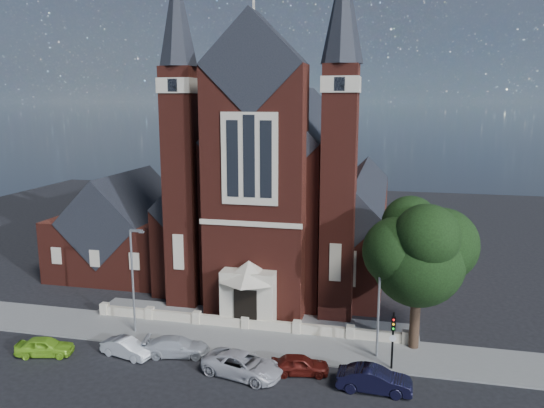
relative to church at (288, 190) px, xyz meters
The scene contains 16 objects.
ground 11.40m from the church, 90.00° to the right, with size 120.00×120.00×0.00m, color black.
pavement_strip 20.18m from the church, 90.00° to the right, with size 60.00×5.00×0.12m, color slate.
forecourt_paving 16.60m from the church, 90.00° to the right, with size 26.00×3.00×0.14m, color slate.
forecourt_wall 18.37m from the church, 90.00° to the right, with size 24.00×0.40×0.90m, color #C0B299.
church is the anchor object (origin of this frame).
parish_hall 17.26m from the church, 162.84° to the right, with size 12.00×12.20×10.24m.
street_tree 21.38m from the church, 53.83° to the right, with size 6.40×6.60×10.70m.
street_lamp_left 20.84m from the church, 112.66° to the right, with size 1.16×0.22×8.09m.
street_lamp_right 21.76m from the church, 61.96° to the right, with size 1.16×0.22×8.09m.
traffic_signal 23.94m from the church, 61.80° to the right, with size 0.28×0.42×4.00m.
car_lime_van 27.75m from the church, 117.54° to the right, with size 1.55×3.85×1.31m, color #86C627.
car_silver_a 24.74m from the church, 106.67° to the right, with size 1.31×3.76×1.24m, color silver.
car_silver_b 23.18m from the church, 99.07° to the right, with size 1.83×4.50×1.31m, color #B6BABE.
car_white_suv 24.50m from the church, 85.75° to the right, with size 2.43×5.26×1.46m, color silver.
car_dark_red 24.08m from the church, 76.76° to the right, with size 1.52×3.77×1.28m, color #4F120D.
car_navy 26.42m from the church, 66.80° to the right, with size 1.57×4.51×1.49m, color black.
Camera 1 is at (10.51, -30.36, 17.23)m, focal length 35.00 mm.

